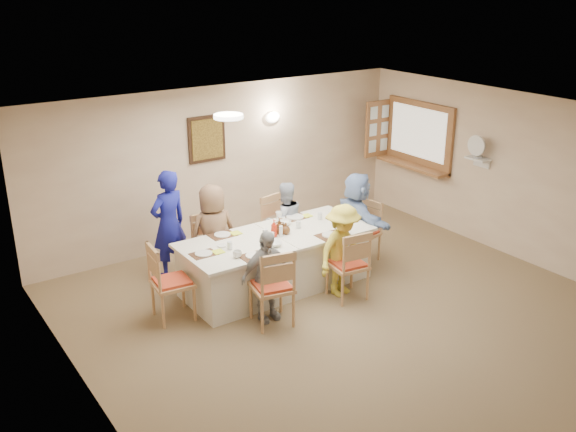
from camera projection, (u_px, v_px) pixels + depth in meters
ground at (365, 325)px, 7.94m from camera, size 7.00×7.00×0.00m
room_walls at (371, 210)px, 7.41m from camera, size 7.00×7.00×7.00m
wall_picture at (207, 139)px, 9.86m from camera, size 0.62×0.05×0.72m
wall_sconce at (273, 117)px, 10.40m from camera, size 0.26×0.09×0.18m
ceiling_light at (228, 116)px, 7.70m from camera, size 0.36×0.36×0.05m
serving_hatch at (419, 135)px, 10.96m from camera, size 0.06×1.50×1.15m
hatch_sill at (412, 165)px, 11.08m from camera, size 0.30×1.50×0.05m
shutter_door at (378, 129)px, 11.41m from camera, size 0.55×0.04×1.00m
fan_shelf at (478, 159)px, 9.91m from camera, size 0.22×0.36×0.03m
desk_fan at (478, 149)px, 9.85m from camera, size 0.30×0.30×0.28m
dining_table at (277, 261)px, 8.80m from camera, size 2.65×1.12×0.76m
chair_back_left at (210, 247)px, 9.07m from camera, size 0.46×0.46×0.91m
chair_back_right at (280, 228)px, 9.70m from camera, size 0.54×0.54×0.96m
chair_front_left at (272, 285)px, 7.82m from camera, size 0.58×0.58×1.03m
chair_front_right at (348, 263)px, 8.46m from camera, size 0.53×0.53×0.99m
chair_left_end at (172, 281)px, 7.93m from camera, size 0.53×0.53×1.02m
chair_right_end at (363, 232)px, 9.59m from camera, size 0.51×0.51×0.92m
diner_back_left at (213, 233)px, 8.89m from camera, size 0.76×0.56×1.40m
diner_back_right at (285, 222)px, 9.56m from camera, size 0.77×0.68×1.23m
diner_front_left at (266, 276)px, 7.88m from camera, size 0.71×0.32×1.18m
diner_front_right at (342, 250)px, 8.50m from camera, size 1.01×0.79×1.27m
diner_right_end at (357, 218)px, 9.44m from camera, size 1.45×0.89×1.40m
caregiver at (169, 224)px, 8.99m from camera, size 0.73×0.61×1.57m
placemat_fl at (255, 256)px, 8.02m from camera, size 0.37×0.28×0.01m
plate_fl at (255, 255)px, 8.02m from camera, size 0.24×0.24×0.01m
napkin_fl at (269, 254)px, 8.08m from camera, size 0.14×0.14×0.01m
placemat_fr at (331, 236)px, 8.66m from camera, size 0.37×0.28×0.01m
plate_fr at (331, 235)px, 8.65m from camera, size 0.23×0.23×0.01m
napkin_fr at (343, 233)px, 8.71m from camera, size 0.14×0.14×0.01m
placemat_bl at (222, 235)px, 8.67m from camera, size 0.35×0.26×0.01m
plate_bl at (222, 234)px, 8.67m from camera, size 0.22×0.22×0.01m
napkin_bl at (236, 233)px, 8.72m from camera, size 0.14×0.14×0.01m
placemat_br at (295, 217)px, 9.31m from camera, size 0.35×0.26×0.01m
plate_br at (295, 217)px, 9.30m from camera, size 0.26×0.26×0.02m
napkin_br at (307, 216)px, 9.36m from camera, size 0.13×0.13×0.01m
placemat_le at (204, 254)px, 8.08m from camera, size 0.33×0.24×0.01m
plate_le at (204, 253)px, 8.08m from camera, size 0.22×0.22×0.01m
napkin_le at (218, 252)px, 8.14m from camera, size 0.14×0.14×0.01m
placemat_re at (341, 219)px, 9.26m from camera, size 0.37×0.27×0.01m
plate_re at (341, 218)px, 9.25m from camera, size 0.23×0.23×0.01m
napkin_re at (353, 217)px, 9.31m from camera, size 0.14×0.14×0.01m
teacup_a at (237, 254)px, 7.98m from camera, size 0.14×0.14×0.09m
teacup_b at (279, 215)px, 9.28m from camera, size 0.11×0.11×0.09m
bowl_a at (272, 244)px, 8.33m from camera, size 0.37×0.37×0.06m
bowl_b at (284, 223)px, 9.03m from camera, size 0.32×0.32×0.06m
condiment_ketchup at (274, 228)px, 8.59m from camera, size 0.11×0.11×0.24m
condiment_brown at (279, 226)px, 8.70m from camera, size 0.17×0.17×0.23m
condiment_malt at (286, 228)px, 8.70m from camera, size 0.22×0.22×0.16m
drinking_glass at (265, 233)px, 8.60m from camera, size 0.07×0.07×0.10m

